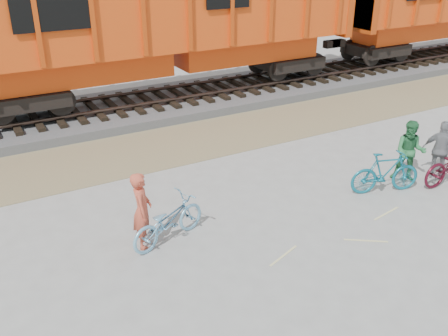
{
  "coord_description": "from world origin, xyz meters",
  "views": [
    {
      "loc": [
        -6.02,
        -7.35,
        5.77
      ],
      "look_at": [
        -1.06,
        1.5,
        0.99
      ],
      "focal_mm": 40.0,
      "sensor_mm": 36.0,
      "label": 1
    }
  ],
  "objects_px": {
    "bicycle_blue": "(168,221)",
    "person_woman": "(441,150)",
    "hopper_car_center": "(170,22)",
    "bicycle_teal": "(385,173)",
    "person_solo": "(142,210)",
    "person_man": "(410,151)"
  },
  "relations": [
    {
      "from": "bicycle_blue",
      "to": "person_man",
      "type": "distance_m",
      "value": 6.47
    },
    {
      "from": "person_woman",
      "to": "person_solo",
      "type": "bearing_deg",
      "value": 47.93
    },
    {
      "from": "person_solo",
      "to": "hopper_car_center",
      "type": "bearing_deg",
      "value": -6.84
    },
    {
      "from": "bicycle_teal",
      "to": "person_man",
      "type": "height_order",
      "value": "person_man"
    },
    {
      "from": "person_woman",
      "to": "bicycle_blue",
      "type": "bearing_deg",
      "value": 48.32
    },
    {
      "from": "bicycle_blue",
      "to": "person_woman",
      "type": "xyz_separation_m",
      "value": [
        7.26,
        -0.69,
        0.3
      ]
    },
    {
      "from": "person_solo",
      "to": "bicycle_teal",
      "type": "bearing_deg",
      "value": -75.7
    },
    {
      "from": "person_solo",
      "to": "person_man",
      "type": "bearing_deg",
      "value": -73.11
    },
    {
      "from": "person_man",
      "to": "person_woman",
      "type": "distance_m",
      "value": 0.86
    },
    {
      "from": "person_solo",
      "to": "person_man",
      "type": "height_order",
      "value": "person_solo"
    },
    {
      "from": "bicycle_blue",
      "to": "person_man",
      "type": "xyz_separation_m",
      "value": [
        6.45,
        -0.4,
        0.32
      ]
    },
    {
      "from": "hopper_car_center",
      "to": "bicycle_teal",
      "type": "xyz_separation_m",
      "value": [
        1.69,
        -8.78,
        -2.48
      ]
    },
    {
      "from": "hopper_car_center",
      "to": "person_woman",
      "type": "relative_size",
      "value": 9.06
    },
    {
      "from": "hopper_car_center",
      "to": "bicycle_teal",
      "type": "relative_size",
      "value": 7.98
    },
    {
      "from": "bicycle_teal",
      "to": "person_man",
      "type": "distance_m",
      "value": 1.06
    },
    {
      "from": "bicycle_teal",
      "to": "person_woman",
      "type": "height_order",
      "value": "person_woman"
    },
    {
      "from": "hopper_car_center",
      "to": "person_man",
      "type": "height_order",
      "value": "hopper_car_center"
    },
    {
      "from": "person_woman",
      "to": "hopper_car_center",
      "type": "bearing_deg",
      "value": -14.79
    },
    {
      "from": "person_man",
      "to": "hopper_car_center",
      "type": "bearing_deg",
      "value": 157.08
    },
    {
      "from": "hopper_car_center",
      "to": "bicycle_teal",
      "type": "distance_m",
      "value": 9.28
    },
    {
      "from": "hopper_car_center",
      "to": "person_woman",
      "type": "distance_m",
      "value": 9.8
    },
    {
      "from": "hopper_car_center",
      "to": "person_woman",
      "type": "height_order",
      "value": "hopper_car_center"
    }
  ]
}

